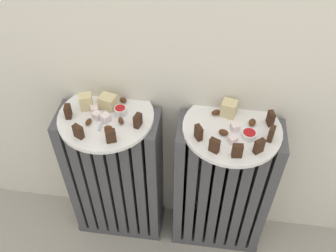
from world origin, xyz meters
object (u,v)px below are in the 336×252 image
at_px(jam_bowl_left, 120,111).
at_px(radiator_left, 116,178).
at_px(plate_right, 232,129).
at_px(fork, 104,118).
at_px(jam_bowl_right, 249,134).
at_px(radiator_right, 221,190).
at_px(plate_left, 106,117).

bearing_deg(jam_bowl_left, radiator_left, -165.99).
height_order(plate_right, fork, fork).
distance_m(radiator_left, jam_bowl_right, 0.52).
relative_size(plate_right, jam_bowl_right, 6.88).
height_order(plate_right, jam_bowl_left, jam_bowl_left).
xyz_separation_m(plate_right, fork, (-0.37, -0.01, 0.01)).
xyz_separation_m(radiator_right, jam_bowl_left, (-0.33, 0.01, 0.32)).
height_order(jam_bowl_right, fork, jam_bowl_right).
height_order(radiator_right, jam_bowl_right, jam_bowl_right).
distance_m(radiator_left, plate_right, 0.47).
relative_size(radiator_right, plate_right, 2.03).
bearing_deg(jam_bowl_right, plate_right, 143.60).
distance_m(radiator_right, fork, 0.48).
bearing_deg(radiator_left, fork, -97.86).
height_order(plate_right, jam_bowl_right, jam_bowl_right).
relative_size(radiator_left, plate_right, 2.03).
bearing_deg(fork, radiator_right, 2.09).
relative_size(plate_right, jam_bowl_left, 7.85).
bearing_deg(radiator_left, radiator_right, 0.00).
bearing_deg(jam_bowl_right, radiator_left, 175.43).
distance_m(radiator_right, jam_bowl_left, 0.46).
xyz_separation_m(plate_left, jam_bowl_right, (0.41, -0.03, 0.02)).
height_order(plate_left, jam_bowl_right, jam_bowl_right).
distance_m(jam_bowl_right, fork, 0.42).
bearing_deg(fork, jam_bowl_right, -2.69).
height_order(plate_left, jam_bowl_left, jam_bowl_left).
bearing_deg(plate_right, fork, -177.91).
xyz_separation_m(radiator_left, plate_right, (0.37, -0.00, 0.30)).
height_order(jam_bowl_left, jam_bowl_right, jam_bowl_left).
xyz_separation_m(plate_right, jam_bowl_right, (0.04, -0.03, 0.02)).
xyz_separation_m(plate_left, fork, (-0.00, -0.01, 0.01)).
bearing_deg(radiator_left, jam_bowl_left, 14.01).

